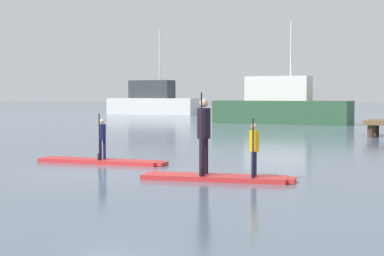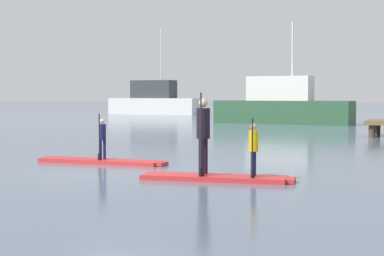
# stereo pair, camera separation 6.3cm
# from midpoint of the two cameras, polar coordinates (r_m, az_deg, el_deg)

# --- Properties ---
(ground_plane) EXTENTS (240.00, 240.00, 0.00)m
(ground_plane) POSITION_cam_midpoint_polar(r_m,az_deg,el_deg) (14.37, -6.90, -4.14)
(ground_plane) COLOR slate
(paddleboard_near) EXTENTS (3.59, 0.89, 0.10)m
(paddleboard_near) POSITION_cam_midpoint_polar(r_m,az_deg,el_deg) (16.40, -8.20, -3.07)
(paddleboard_near) COLOR red
(paddleboard_near) RESTS_ON ground
(paddler_child_solo) EXTENTS (0.20, 0.38, 1.21)m
(paddler_child_solo) POSITION_cam_midpoint_polar(r_m,az_deg,el_deg) (16.33, -8.21, -0.80)
(paddler_child_solo) COLOR #19194C
(paddler_child_solo) RESTS_ON paddleboard_near
(paddleboard_far) EXTENTS (3.30, 1.24, 0.10)m
(paddleboard_far) POSITION_cam_midpoint_polar(r_m,az_deg,el_deg) (13.06, 2.49, -4.62)
(paddleboard_far) COLOR red
(paddleboard_far) RESTS_ON ground
(paddler_adult) EXTENTS (0.33, 0.51, 1.75)m
(paddler_adult) POSITION_cam_midpoint_polar(r_m,az_deg,el_deg) (13.03, 1.18, -0.29)
(paddler_adult) COLOR black
(paddler_adult) RESTS_ON paddleboard_far
(paddler_child_front) EXTENTS (0.23, 0.39, 1.23)m
(paddler_child_front) POSITION_cam_midpoint_polar(r_m,az_deg,el_deg) (12.84, 5.85, -1.75)
(paddler_child_front) COLOR #19194C
(paddler_child_front) RESTS_ON paddleboard_far
(fishing_boat_green_midground) EXTENTS (8.56, 2.49, 6.26)m
(fishing_boat_green_midground) POSITION_cam_midpoint_polar(r_m,az_deg,el_deg) (38.45, 8.40, 2.00)
(fishing_boat_green_midground) COLOR #2D5638
(fishing_boat_green_midground) RESTS_ON ground
(motor_boat_small_navy) EXTENTS (8.39, 2.45, 7.76)m
(motor_boat_small_navy) POSITION_cam_midpoint_polar(r_m,az_deg,el_deg) (55.91, -3.45, 2.47)
(motor_boat_small_navy) COLOR silver
(motor_boat_small_navy) RESTS_ON ground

